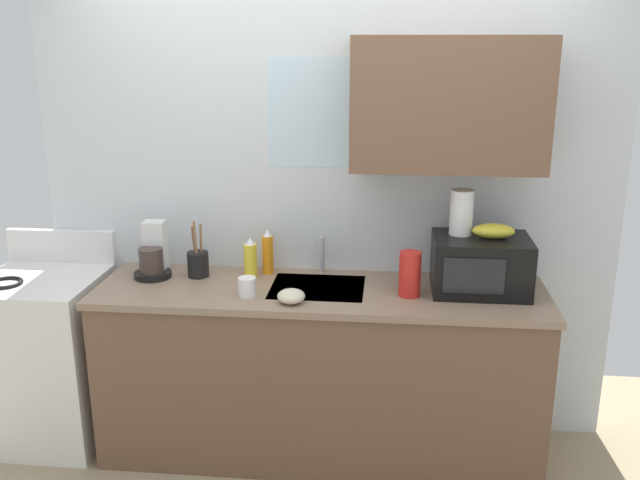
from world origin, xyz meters
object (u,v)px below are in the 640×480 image
object	(u,v)px
coffee_maker	(154,256)
dish_soap_bottle_yellow	(250,258)
stove_range	(48,357)
utensil_crock	(198,263)
banana_bunch	(493,231)
small_bowl	(291,296)
microwave	(480,265)
paper_towel_roll	(461,212)
cereal_canister	(410,274)
dish_soap_bottle_orange	(268,253)
mug_white	(247,287)

from	to	relation	value
coffee_maker	dish_soap_bottle_yellow	bearing A→B (deg)	4.46
stove_range	dish_soap_bottle_yellow	xyz separation A→B (m)	(1.08, 0.14, 0.54)
stove_range	utensil_crock	bearing A→B (deg)	8.16
banana_bunch	small_bowl	xyz separation A→B (m)	(-0.94, -0.25, -0.27)
microwave	paper_towel_roll	xyz separation A→B (m)	(-0.10, 0.05, 0.24)
utensil_crock	microwave	bearing A→B (deg)	-2.88
banana_bunch	dish_soap_bottle_yellow	xyz separation A→B (m)	(-1.20, 0.10, -0.21)
cereal_canister	dish_soap_bottle_orange	bearing A→B (deg)	160.60
paper_towel_roll	dish_soap_bottle_orange	distance (m)	1.01
microwave	utensil_crock	xyz separation A→B (m)	(-1.42, 0.07, -0.06)
dish_soap_bottle_yellow	small_bowl	distance (m)	0.44
paper_towel_roll	cereal_canister	distance (m)	0.39
dish_soap_bottle_yellow	dish_soap_bottle_orange	bearing A→B (deg)	36.58
stove_range	coffee_maker	world-z (taller)	coffee_maker
microwave	coffee_maker	bearing A→B (deg)	177.92
coffee_maker	paper_towel_roll	bearing A→B (deg)	-0.31
mug_white	dish_soap_bottle_yellow	bearing A→B (deg)	97.94
microwave	dish_soap_bottle_orange	world-z (taller)	microwave
microwave	dish_soap_bottle_yellow	size ratio (longest dim) A/B	2.21
dish_soap_bottle_orange	utensil_crock	bearing A→B (deg)	-166.03
paper_towel_roll	utensil_crock	bearing A→B (deg)	179.14
dish_soap_bottle_orange	dish_soap_bottle_yellow	size ratio (longest dim) A/B	1.14
dish_soap_bottle_orange	mug_white	bearing A→B (deg)	-96.58
banana_bunch	utensil_crock	world-z (taller)	banana_bunch
paper_towel_roll	dish_soap_bottle_yellow	distance (m)	1.09
mug_white	dish_soap_bottle_orange	bearing A→B (deg)	83.42
dish_soap_bottle_yellow	utensil_crock	size ratio (longest dim) A/B	0.70
stove_range	utensil_crock	world-z (taller)	utensil_crock
stove_range	cereal_canister	bearing A→B (deg)	-1.62
stove_range	paper_towel_roll	distance (m)	2.28
banana_bunch	paper_towel_roll	distance (m)	0.18
stove_range	utensil_crock	xyz separation A→B (m)	(0.81, 0.12, 0.51)
coffee_maker	cereal_canister	xyz separation A→B (m)	(1.31, -0.16, 0.00)
microwave	dish_soap_bottle_orange	bearing A→B (deg)	171.57
dish_soap_bottle_orange	mug_white	world-z (taller)	dish_soap_bottle_orange
coffee_maker	cereal_canister	size ratio (longest dim) A/B	1.29
coffee_maker	mug_white	size ratio (longest dim) A/B	2.95
banana_bunch	cereal_canister	world-z (taller)	banana_bunch
microwave	dish_soap_bottle_orange	distance (m)	1.08
microwave	coffee_maker	distance (m)	1.65
coffee_maker	small_bowl	size ratio (longest dim) A/B	2.15
dish_soap_bottle_orange	cereal_canister	bearing A→B (deg)	-19.40
mug_white	small_bowl	size ratio (longest dim) A/B	0.73
banana_bunch	paper_towel_roll	size ratio (longest dim) A/B	0.91
coffee_maker	cereal_canister	bearing A→B (deg)	-6.90
dish_soap_bottle_yellow	microwave	bearing A→B (deg)	-4.92
paper_towel_roll	small_bowl	world-z (taller)	paper_towel_roll
dish_soap_bottle_orange	mug_white	xyz separation A→B (m)	(-0.04, -0.35, -0.06)
dish_soap_bottle_yellow	cereal_canister	bearing A→B (deg)	-13.70
coffee_maker	dish_soap_bottle_orange	size ratio (longest dim) A/B	1.18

